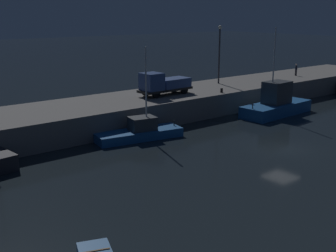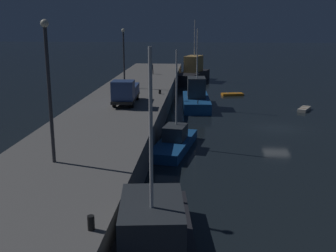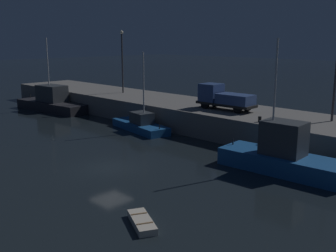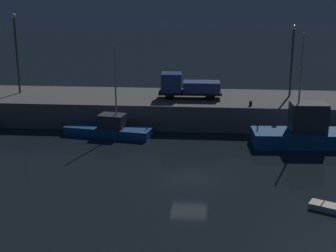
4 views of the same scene
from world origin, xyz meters
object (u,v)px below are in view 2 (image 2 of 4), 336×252
fishing_boat_white (196,98)px  dinghy_orange_near (232,94)px  lamp_post_west (49,81)px  bollard_west (160,92)px  fishing_trawler_red (193,73)px  fishing_boat_orange (152,250)px  dockworker (152,68)px  lamp_post_east (124,53)px  utility_truck (126,92)px  dinghy_red_small (304,109)px  fishing_boat_blue (174,142)px  bollard_central (91,223)px

fishing_boat_white → dinghy_orange_near: size_ratio=2.96×
lamp_post_west → bollard_west: 23.75m
fishing_trawler_red → dinghy_orange_near: (-13.15, -5.84, -1.32)m
fishing_boat_orange → dockworker: bearing=6.5°
lamp_post_east → bollard_west: 7.36m
utility_truck → lamp_post_west: bearing=176.3°
dockworker → fishing_boat_orange: bearing=-173.5°
dinghy_red_small → fishing_trawler_red: bearing=30.7°
fishing_boat_white → fishing_boat_blue: bearing=174.7°
fishing_boat_white → lamp_post_west: (-27.46, 7.80, 5.85)m
fishing_boat_white → bollard_west: size_ratio=20.14×
fishing_trawler_red → bollard_central: 57.06m
lamp_post_east → bollard_west: size_ratio=14.94×
fishing_trawler_red → utility_truck: size_ratio=1.80×
bollard_west → lamp_post_west: bearing=170.5°
dinghy_orange_near → lamp_post_west: lamp_post_west is taller
dockworker → bollard_central: bearing=-176.3°
dinghy_red_small → dockworker: 23.88m
fishing_boat_blue → dinghy_orange_near: (25.68, -6.53, -0.49)m
fishing_boat_blue → bollard_west: bearing=10.7°
fishing_trawler_red → fishing_boat_white: size_ratio=1.18×
bollard_central → fishing_trawler_red: bearing=-2.8°
utility_truck → bollard_central: utility_truck is taller
fishing_boat_blue → bollard_west: fishing_boat_blue is taller
fishing_trawler_red → fishing_boat_orange: (-56.09, 0.53, -0.40)m
fishing_boat_white → bollard_central: (-35.12, 3.66, 1.51)m
fishing_boat_white → fishing_boat_orange: size_ratio=0.78×
dockworker → lamp_post_east: bearing=172.0°
dinghy_orange_near → dinghy_red_small: (-9.55, -7.64, 0.02)m
dinghy_orange_near → lamp_post_west: bearing=160.6°
fishing_trawler_red → fishing_boat_blue: size_ratio=1.36×
dinghy_orange_near → bollard_west: size_ratio=6.81×
bollard_west → fishing_boat_white: bearing=-41.6°
lamp_post_west → lamp_post_east: size_ratio=1.15×
dinghy_red_small → lamp_post_east: lamp_post_east is taller
fishing_boat_blue → bollard_central: fishing_boat_blue is taller
fishing_trawler_red → dinghy_red_small: (-22.71, -13.47, -1.30)m
fishing_boat_blue → lamp_post_east: size_ratio=1.16×
dinghy_orange_near → dockworker: dockworker is taller
fishing_boat_orange → lamp_post_west: size_ratio=1.50×
lamp_post_west → fishing_trawler_red: bearing=-8.0°
fishing_boat_orange → lamp_post_east: bearing=12.0°
lamp_post_west → lamp_post_east: lamp_post_west is taller
fishing_boat_orange → dinghy_orange_near: 43.42m
fishing_boat_orange → bollard_west: size_ratio=25.67×
dockworker → fishing_trawler_red: bearing=-33.0°
lamp_post_east → bollard_central: size_ratio=11.75×
dinghy_orange_near → lamp_post_east: 17.46m
dinghy_red_small → lamp_post_east: 22.14m
fishing_boat_blue → utility_truck: fishing_boat_blue is taller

